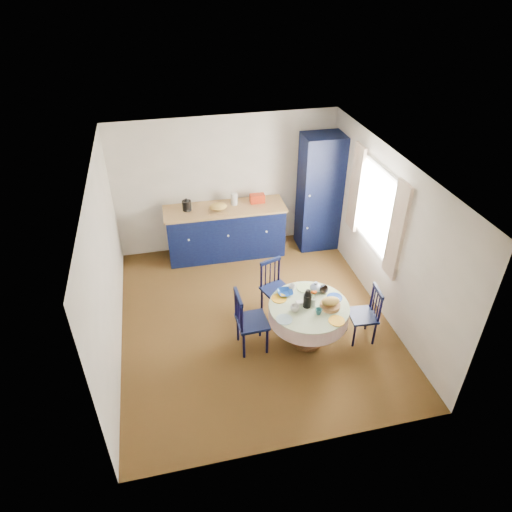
# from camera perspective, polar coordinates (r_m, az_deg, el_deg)

# --- Properties ---
(floor) EXTENTS (4.50, 4.50, 0.00)m
(floor) POSITION_cam_1_polar(r_m,az_deg,el_deg) (7.15, -0.26, -7.79)
(floor) COLOR black
(floor) RESTS_ON ground
(ceiling) EXTENTS (4.50, 4.50, 0.00)m
(ceiling) POSITION_cam_1_polar(r_m,az_deg,el_deg) (5.79, -0.33, 11.00)
(ceiling) COLOR white
(ceiling) RESTS_ON wall_back
(wall_back) EXTENTS (4.00, 0.02, 2.50)m
(wall_back) POSITION_cam_1_polar(r_m,az_deg,el_deg) (8.32, -3.74, 8.95)
(wall_back) COLOR beige
(wall_back) RESTS_ON floor
(wall_left) EXTENTS (0.02, 4.50, 2.50)m
(wall_left) POSITION_cam_1_polar(r_m,az_deg,el_deg) (6.33, -18.25, -1.65)
(wall_left) COLOR beige
(wall_left) RESTS_ON floor
(wall_right) EXTENTS (0.02, 4.50, 2.50)m
(wall_right) POSITION_cam_1_polar(r_m,az_deg,el_deg) (7.03, 15.85, 2.59)
(wall_right) COLOR beige
(wall_right) RESTS_ON floor
(window) EXTENTS (0.10, 1.74, 1.45)m
(window) POSITION_cam_1_polar(r_m,az_deg,el_deg) (7.10, 14.79, 5.68)
(window) COLOR white
(window) RESTS_ON wall_right
(kitchen_counter) EXTENTS (2.17, 0.71, 1.20)m
(kitchen_counter) POSITION_cam_1_polar(r_m,az_deg,el_deg) (8.35, -3.82, 3.19)
(kitchen_counter) COLOR black
(kitchen_counter) RESTS_ON floor
(pantry_cabinet) EXTENTS (0.77, 0.57, 2.17)m
(pantry_cabinet) POSITION_cam_1_polar(r_m,az_deg,el_deg) (8.44, 8.06, 7.81)
(pantry_cabinet) COLOR black
(pantry_cabinet) RESTS_ON floor
(dining_table) EXTENTS (1.12, 1.12, 0.95)m
(dining_table) POSITION_cam_1_polar(r_m,az_deg,el_deg) (6.45, 6.66, -6.94)
(dining_table) COLOR #502C17
(dining_table) RESTS_ON floor
(chair_left) EXTENTS (0.43, 0.45, 0.98)m
(chair_left) POSITION_cam_1_polar(r_m,az_deg,el_deg) (6.37, -0.85, -8.10)
(chair_left) COLOR black
(chair_left) RESTS_ON floor
(chair_far) EXTENTS (0.50, 0.49, 0.89)m
(chair_far) POSITION_cam_1_polar(r_m,az_deg,el_deg) (7.02, 2.35, -3.91)
(chair_far) COLOR black
(chair_far) RESTS_ON floor
(chair_right) EXTENTS (0.41, 0.42, 0.88)m
(chair_right) POSITION_cam_1_polar(r_m,az_deg,el_deg) (6.73, 13.52, -7.07)
(chair_right) COLOR black
(chair_right) RESTS_ON floor
(mug_a) EXTENTS (0.12, 0.12, 0.10)m
(mug_a) POSITION_cam_1_polar(r_m,az_deg,el_deg) (6.24, 4.88, -6.54)
(mug_a) COLOR silver
(mug_a) RESTS_ON dining_table
(mug_b) EXTENTS (0.09, 0.09, 0.09)m
(mug_b) POSITION_cam_1_polar(r_m,az_deg,el_deg) (6.23, 7.82, -6.90)
(mug_b) COLOR #306D70
(mug_b) RESTS_ON dining_table
(mug_c) EXTENTS (0.12, 0.12, 0.10)m
(mug_c) POSITION_cam_1_polar(r_m,az_deg,el_deg) (6.60, 8.47, -4.17)
(mug_c) COLOR black
(mug_c) RESTS_ON dining_table
(mug_d) EXTENTS (0.10, 0.10, 0.09)m
(mug_d) POSITION_cam_1_polar(r_m,az_deg,el_deg) (6.59, 4.49, -3.95)
(mug_d) COLOR silver
(mug_d) RESTS_ON dining_table
(cobalt_bowl) EXTENTS (0.22, 0.22, 0.05)m
(cobalt_bowl) POSITION_cam_1_polar(r_m,az_deg,el_deg) (6.52, 3.66, -4.60)
(cobalt_bowl) COLOR navy
(cobalt_bowl) RESTS_ON dining_table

